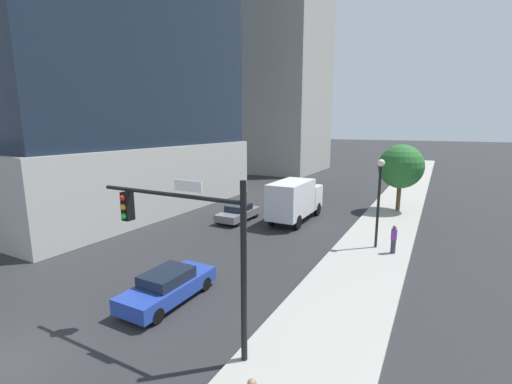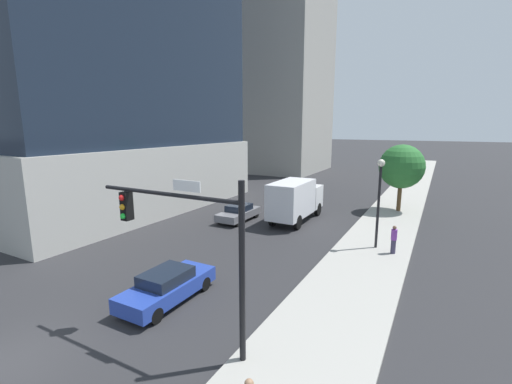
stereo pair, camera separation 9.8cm
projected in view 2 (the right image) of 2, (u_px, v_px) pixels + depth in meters
ground_plane at (4, 364)px, 11.13m from camera, size 400.00×400.00×0.00m
sidewalk at (382, 234)px, 24.40m from camera, size 4.38×120.00×0.15m
construction_building at (282, 54)px, 57.05m from camera, size 14.53×16.31×44.42m
traffic_light_pole at (186, 231)px, 11.41m from camera, size 5.98×0.48×5.85m
street_lamp at (379, 190)px, 20.79m from camera, size 0.44×0.44×5.48m
street_tree at (402, 167)px, 30.09m from camera, size 3.84×3.84×5.87m
car_gray at (239, 213)px, 27.97m from camera, size 1.84×4.32×1.33m
car_blue at (168, 286)px, 15.04m from camera, size 1.82×4.63×1.41m
box_truck at (295, 199)px, 27.52m from camera, size 2.33×6.82×3.35m
pedestrian_purple_shirt at (394, 239)px, 20.29m from camera, size 0.34×0.34×1.69m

